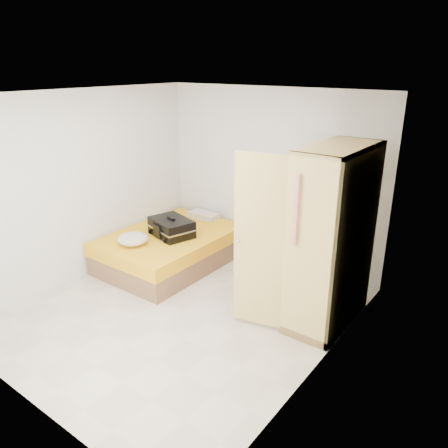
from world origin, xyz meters
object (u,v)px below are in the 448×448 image
Objects in this scene: bed at (170,249)px; person at (265,234)px; round_cushion at (133,239)px; suitcase at (171,227)px; wardrobe at (326,243)px.

bed is 1.84m from person.
person is 4.36× the size of round_cushion.
suitcase is 1.80× the size of round_cushion.
bed is 0.38m from suitcase.
wardrobe is 4.95× the size of round_cushion.
round_cushion is at bearing -101.80° from bed.
suitcase is at bearing 179.66° from wardrobe.
bed is 2.61m from wardrobe.
wardrobe is at bearing 16.11° from suitcase.
bed is at bearing 97.36° from person.
bed is 0.70m from round_cushion.
round_cushion is (-0.20, -0.57, -0.05)m from suitcase.
bed is 0.96× the size of wardrobe.
round_cushion reaches higher than bed.
wardrobe is (2.50, -0.05, 0.75)m from bed.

